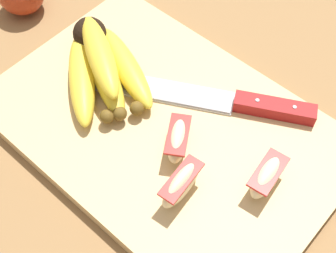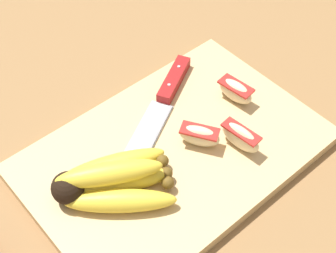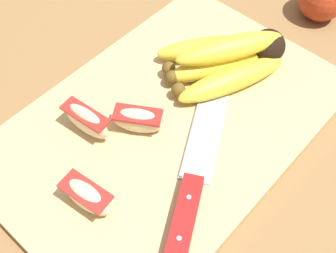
# 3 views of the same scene
# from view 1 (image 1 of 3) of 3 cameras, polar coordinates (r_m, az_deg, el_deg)

# --- Properties ---
(ground_plane) EXTENTS (6.00, 6.00, 0.00)m
(ground_plane) POSITION_cam_1_polar(r_m,az_deg,el_deg) (0.62, -0.50, 0.75)
(ground_plane) COLOR olive
(cutting_board) EXTENTS (0.43, 0.29, 0.02)m
(cutting_board) POSITION_cam_1_polar(r_m,az_deg,el_deg) (0.60, -0.27, -0.18)
(cutting_board) COLOR tan
(cutting_board) RESTS_ON ground_plane
(banana_bunch) EXTENTS (0.17, 0.15, 0.06)m
(banana_bunch) POSITION_cam_1_polar(r_m,az_deg,el_deg) (0.63, -7.84, 7.23)
(banana_bunch) COLOR black
(banana_bunch) RESTS_ON cutting_board
(chefs_knife) EXTENTS (0.26, 0.16, 0.02)m
(chefs_knife) POSITION_cam_1_polar(r_m,az_deg,el_deg) (0.61, 7.91, 2.84)
(chefs_knife) COLOR silver
(chefs_knife) RESTS_ON cutting_board
(apple_wedge_near) EXTENTS (0.05, 0.06, 0.03)m
(apple_wedge_near) POSITION_cam_1_polar(r_m,az_deg,el_deg) (0.56, 1.17, -1.53)
(apple_wedge_near) COLOR beige
(apple_wedge_near) RESTS_ON cutting_board
(apple_wedge_middle) EXTENTS (0.03, 0.06, 0.04)m
(apple_wedge_middle) POSITION_cam_1_polar(r_m,az_deg,el_deg) (0.54, 11.70, -5.62)
(apple_wedge_middle) COLOR beige
(apple_wedge_middle) RESTS_ON cutting_board
(apple_wedge_far) EXTENTS (0.03, 0.07, 0.04)m
(apple_wedge_far) POSITION_cam_1_polar(r_m,az_deg,el_deg) (0.52, 1.56, -6.80)
(apple_wedge_far) COLOR beige
(apple_wedge_far) RESTS_ON cutting_board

